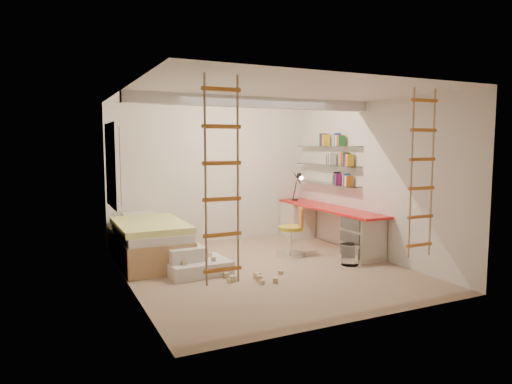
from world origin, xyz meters
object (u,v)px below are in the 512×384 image
bed (149,241)px  swivel_chair (292,238)px  desk (327,225)px  play_platform (194,263)px

bed → swivel_chair: swivel_chair is taller
desk → bed: size_ratio=1.40×
swivel_chair → desk: bearing=18.4°
desk → swivel_chair: bearing=-161.6°
swivel_chair → play_platform: (-1.83, -0.31, -0.15)m
desk → play_platform: bearing=-167.4°
play_platform → desk: bearing=12.6°
desk → bed: desk is taller
swivel_chair → play_platform: size_ratio=0.88×
play_platform → swivel_chair: bearing=9.6°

